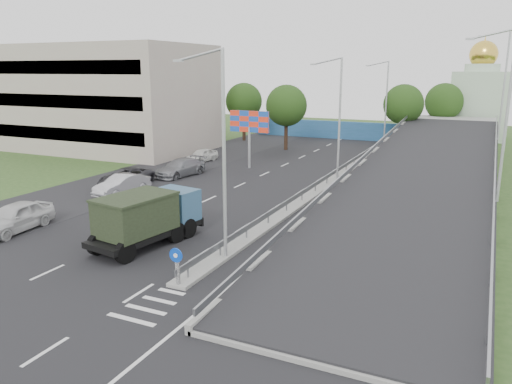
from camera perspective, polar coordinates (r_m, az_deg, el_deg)
The scene contains 24 objects.
ground at distance 20.86m, azimuth -12.31°, elevation -12.96°, with size 160.00×160.00×0.00m, color #2D4C1E.
road_surface at distance 38.72m, azimuth 2.09°, elevation -0.05°, with size 26.00×90.00×0.04m, color black.
parking_strip at distance 45.26m, azimuth -13.25°, elevation 1.62°, with size 8.00×90.00×0.05m, color black.
median at distance 41.37m, azimuth 8.09°, elevation 0.86°, with size 1.00×44.00×0.20m, color gray.
overpass_ramp at distance 39.57m, azimuth 18.61°, elevation 2.12°, with size 10.00×50.00×3.50m.
median_guardrail at distance 41.23m, azimuth 8.12°, elevation 1.74°, with size 0.09×44.00×0.71m.
sign_bollard at distance 22.03m, azimuth -9.01°, elevation -8.36°, with size 0.64×0.23×1.67m.
lamp_post_near at distance 23.87m, azimuth -4.09°, elevation 5.41°, with size 2.74×0.18×10.08m.
lamp_post_mid at distance 42.37m, azimuth 9.31°, elevation 8.95°, with size 2.74×0.18×10.08m.
lamp_post_far at distance 61.81m, azimuth 14.50°, elevation 10.18°, with size 2.74×0.18×10.08m.
beige_building at distance 62.58m, azimuth -16.97°, elevation 10.24°, with size 24.00×14.00×12.00m, color #AC9A90.
blue_wall at distance 68.91m, azimuth 11.85°, elevation 6.81°, with size 30.00×0.50×2.40m, color #22547D.
church at distance 74.75m, azimuth 24.12°, elevation 9.61°, with size 7.00×7.00×13.80m.
billboard at distance 47.63m, azimuth -0.78°, elevation 7.69°, with size 4.00×0.24×5.50m.
tree_left_mid at distance 58.89m, azimuth 3.49°, elevation 9.81°, with size 4.80×4.80×7.60m.
tree_median_far at distance 63.49m, azimuth 16.51°, elevation 9.57°, with size 4.80×4.80×7.60m.
tree_left_far at distance 66.70m, azimuth -1.40°, elevation 10.30°, with size 4.80×4.80×7.60m.
tree_ramp_far at distance 69.97m, azimuth 20.69°, elevation 9.60°, with size 4.80×4.80×7.60m.
dump_truck at distance 27.50m, azimuth -12.27°, elevation -2.69°, with size 3.42×6.93×2.93m.
parked_car_a at distance 32.55m, azimuth -25.86°, elevation -2.61°, with size 2.01×5.00×1.70m, color silver.
parked_car_b at distance 39.22m, azimuth -15.08°, elevation 0.80°, with size 1.63×4.66×1.54m, color #AEADB3.
parked_car_c at distance 42.23m, azimuth -14.65°, elevation 1.66°, with size 2.36×5.12×1.42m, color #2E2D31.
parked_car_d at distance 45.02m, azimuth -8.63°, elevation 2.77°, with size 2.15×5.28×1.53m, color gray.
parked_car_e at distance 51.83m, azimuth -6.21°, elevation 4.20°, with size 1.60×3.99×1.36m, color silver.
Camera 1 is at (11.61, -14.63, 9.30)m, focal length 35.00 mm.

